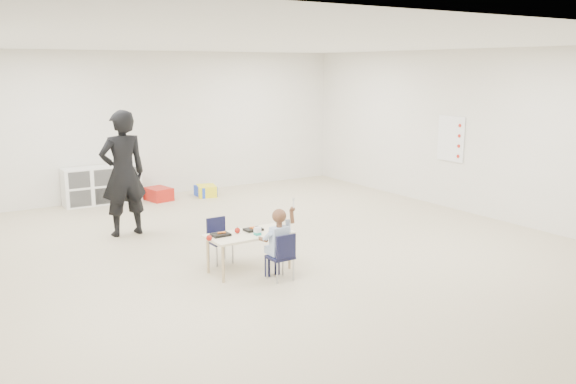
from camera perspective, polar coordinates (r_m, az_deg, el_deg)
room at (r=8.20m, az=-0.99°, el=3.91°), size 9.00×9.02×2.80m
table at (r=7.62m, az=-3.66°, el=-5.59°), size 1.06×0.54×0.48m
chair_near at (r=7.29m, az=-0.74°, el=-6.03°), size 0.29×0.27×0.58m
chair_far at (r=7.95m, az=-6.34°, el=-4.58°), size 0.29×0.27×0.58m
child at (r=7.24m, az=-0.74°, el=-4.77°), size 0.39×0.39×0.92m
lunch_tray_near at (r=7.67m, az=-3.26°, el=-3.52°), size 0.22×0.16×0.03m
lunch_tray_far at (r=7.47m, az=-6.32°, el=-3.99°), size 0.22×0.16×0.03m
milk_carton at (r=7.44m, az=-2.88°, el=-3.72°), size 0.07×0.07×0.10m
bread_roll at (r=7.59m, az=-1.23°, el=-3.51°), size 0.09×0.09×0.07m
apple_near at (r=7.56m, az=-4.76°, el=-3.60°), size 0.07×0.07×0.07m
apple_far at (r=7.27m, az=-7.39°, el=-4.29°), size 0.07×0.07×0.07m
cubby_shelf at (r=11.81m, az=-17.00°, el=0.63°), size 1.40×0.40×0.70m
rules_poster at (r=11.22m, az=15.00°, el=4.84°), size 0.02×0.60×0.80m
adult at (r=9.40m, az=-15.18°, el=1.69°), size 0.70×0.48×1.89m
bin_red at (r=11.86m, az=-12.02°, el=-0.19°), size 0.48×0.56×0.24m
bin_yellow at (r=12.09m, az=-7.63°, el=0.12°), size 0.44×0.51×0.21m
bin_blue at (r=12.10m, az=-7.72°, el=0.10°), size 0.33×0.42×0.20m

